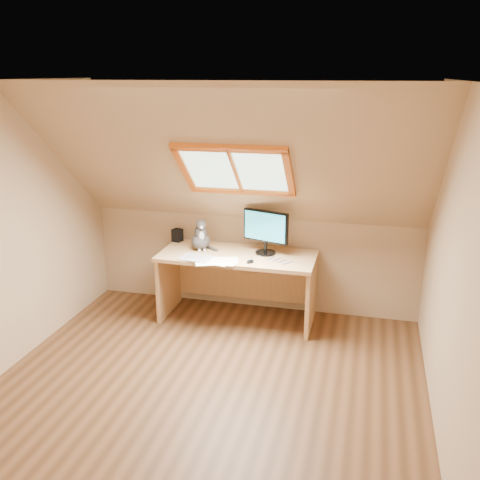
% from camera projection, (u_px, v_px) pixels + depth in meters
% --- Properties ---
extents(ground, '(3.50, 3.50, 0.00)m').
position_uv_depth(ground, '(204.00, 393.00, 4.28)').
color(ground, brown).
rests_on(ground, ground).
extents(room_shell, '(3.52, 3.52, 2.41)m').
position_uv_depth(room_shell, '(195.00, 224.00, 3.76)').
color(room_shell, tan).
rests_on(room_shell, ground).
extents(desk, '(1.56, 0.68, 0.71)m').
position_uv_depth(desk, '(239.00, 272.00, 5.49)').
color(desk, tan).
rests_on(desk, ground).
extents(monitor, '(0.47, 0.20, 0.45)m').
position_uv_depth(monitor, '(266.00, 229.00, 5.29)').
color(monitor, black).
rests_on(monitor, desk).
extents(cat, '(0.27, 0.28, 0.35)m').
position_uv_depth(cat, '(201.00, 238.00, 5.47)').
color(cat, '#45403D').
rests_on(cat, desk).
extents(desk_speaker, '(0.12, 0.12, 0.14)m').
position_uv_depth(desk_speaker, '(177.00, 235.00, 5.74)').
color(desk_speaker, black).
rests_on(desk_speaker, desk).
extents(graphics_tablet, '(0.33, 0.25, 0.01)m').
position_uv_depth(graphics_tablet, '(196.00, 258.00, 5.22)').
color(graphics_tablet, '#B2B2B7').
rests_on(graphics_tablet, desk).
extents(mouse, '(0.08, 0.11, 0.03)m').
position_uv_depth(mouse, '(250.00, 261.00, 5.10)').
color(mouse, black).
rests_on(mouse, desk).
extents(papers, '(0.35, 0.30, 0.01)m').
position_uv_depth(papers, '(219.00, 261.00, 5.15)').
color(papers, white).
rests_on(papers, desk).
extents(cables, '(0.51, 0.26, 0.01)m').
position_uv_depth(cables, '(269.00, 260.00, 5.17)').
color(cables, silver).
rests_on(cables, desk).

